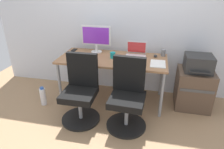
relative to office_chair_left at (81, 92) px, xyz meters
name	(u,v)px	position (x,y,z in m)	size (l,w,h in m)	color
ground_plane	(113,99)	(0.33, 0.57, -0.42)	(5.28, 5.28, 0.00)	#9E7A56
back_wall	(119,15)	(0.33, 1.02, 0.88)	(4.40, 0.04, 2.60)	silver
desk	(113,62)	(0.33, 0.57, 0.25)	(1.64, 0.73, 0.73)	#996B47
office_chair_left	(81,92)	(0.00, 0.00, 0.00)	(0.54, 0.54, 0.94)	black
office_chair_right	(127,97)	(0.65, 0.00, 0.00)	(0.54, 0.54, 0.94)	black
side_cabinet	(193,89)	(1.58, 0.65, -0.12)	(0.51, 0.49, 0.60)	brown
printer	(198,63)	(1.58, 0.65, 0.30)	(0.38, 0.40, 0.24)	#2D2D2D
water_bottle_on_floor	(43,96)	(-0.72, 0.18, -0.28)	(0.09, 0.09, 0.31)	white
desktop_monitor	(96,37)	(0.00, 0.80, 0.56)	(0.48, 0.18, 0.43)	silver
open_laptop	(136,53)	(0.66, 0.73, 0.36)	(0.31, 0.28, 0.22)	silver
keyboard_by_monitor	(85,61)	(-0.03, 0.33, 0.32)	(0.34, 0.12, 0.02)	#515156
keyboard_by_laptop	(132,65)	(0.65, 0.32, 0.32)	(0.34, 0.12, 0.02)	#B7B7B7
mouse_by_monitor	(156,56)	(0.96, 0.76, 0.33)	(0.06, 0.10, 0.03)	#2D2D2D
mouse_by_laptop	(84,57)	(-0.10, 0.48, 0.33)	(0.06, 0.10, 0.03)	#515156
coffee_mug	(113,55)	(0.32, 0.58, 0.36)	(0.08, 0.08, 0.09)	teal
pen_cup	(163,53)	(1.08, 0.83, 0.36)	(0.07, 0.07, 0.10)	slate
phone_near_monitor	(74,50)	(-0.40, 0.80, 0.31)	(0.07, 0.14, 0.01)	black
phone_near_laptop	(73,58)	(-0.26, 0.41, 0.31)	(0.07, 0.14, 0.01)	black
paper_pile	(158,64)	(1.00, 0.46, 0.32)	(0.21, 0.30, 0.01)	white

